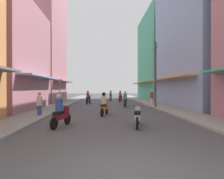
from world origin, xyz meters
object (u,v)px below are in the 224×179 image
object	(u,v)px
motorbike_white	(110,96)
pedestrian_midway	(39,105)
pedestrian_foreground	(152,96)
utility_pole	(155,74)
motorbike_maroon	(61,112)
motorbike_red	(120,97)
motorbike_green	(125,100)
motorbike_blue	(88,98)
motorbike_orange	(104,105)
motorbike_silver	(138,116)
street_sign_no_entry	(60,90)

from	to	relation	value
motorbike_white	pedestrian_midway	xyz separation A→B (m)	(-5.29, -16.08, 0.08)
pedestrian_midway	pedestrian_foreground	world-z (taller)	pedestrian_foreground
utility_pole	motorbike_maroon	bearing A→B (deg)	-130.81
motorbike_red	motorbike_green	bearing A→B (deg)	-92.00
pedestrian_midway	utility_pole	world-z (taller)	utility_pole
motorbike_blue	motorbike_green	bearing A→B (deg)	-43.46
motorbike_green	utility_pole	world-z (taller)	utility_pole
motorbike_green	pedestrian_foreground	bearing A→B (deg)	29.66
motorbike_white	pedestrian_foreground	bearing A→B (deg)	-63.32
motorbike_orange	utility_pole	distance (m)	6.99
pedestrian_foreground	motorbike_maroon	bearing A→B (deg)	-124.02
motorbike_red	pedestrian_midway	world-z (taller)	pedestrian_midway
motorbike_silver	motorbike_green	world-z (taller)	motorbike_green
motorbike_red	pedestrian_midway	distance (m)	14.59
motorbike_green	motorbike_orange	bearing A→B (deg)	-110.99
motorbike_maroon	pedestrian_foreground	world-z (taller)	pedestrian_foreground
motorbike_red	motorbike_blue	distance (m)	5.38
motorbike_silver	motorbike_maroon	distance (m)	3.67
motorbike_silver	pedestrian_foreground	size ratio (longest dim) A/B	1.04
utility_pole	motorbike_green	bearing A→B (deg)	158.67
motorbike_orange	motorbike_red	distance (m)	12.79
motorbike_maroon	pedestrian_foreground	bearing A→B (deg)	55.98
motorbike_orange	motorbike_blue	world-z (taller)	same
motorbike_silver	motorbike_red	bearing A→B (deg)	87.27
motorbike_green	pedestrian_foreground	xyz separation A→B (m)	(3.19, 1.82, 0.26)
motorbike_orange	motorbike_blue	distance (m)	9.36
pedestrian_midway	pedestrian_foreground	distance (m)	12.24
motorbike_red	motorbike_silver	bearing A→B (deg)	-92.73
motorbike_orange	motorbike_green	world-z (taller)	same
motorbike_silver	utility_pole	bearing A→B (deg)	67.95
motorbike_white	street_sign_no_entry	size ratio (longest dim) A/B	0.68
motorbike_green	motorbike_blue	bearing A→B (deg)	136.54
motorbike_blue	motorbike_white	world-z (taller)	same
motorbike_white	motorbike_maroon	bearing A→B (deg)	-99.40
motorbike_orange	motorbike_silver	world-z (taller)	motorbike_orange
motorbike_green	motorbike_maroon	xyz separation A→B (m)	(-4.19, -9.12, 0.00)
motorbike_silver	pedestrian_midway	bearing A→B (deg)	150.54
utility_pole	street_sign_no_entry	xyz separation A→B (m)	(-8.60, -1.29, -1.46)
motorbike_silver	motorbike_green	xyz separation A→B (m)	(0.53, 9.18, 0.20)
motorbike_silver	motorbike_red	world-z (taller)	motorbike_red
motorbike_silver	street_sign_no_entry	distance (m)	8.73
motorbike_maroon	pedestrian_midway	distance (m)	3.82
utility_pole	motorbike_silver	bearing A→B (deg)	-112.05
motorbike_silver	motorbike_green	distance (m)	9.20
motorbike_maroon	pedestrian_foreground	size ratio (longest dim) A/B	1.03
motorbike_silver	motorbike_maroon	xyz separation A→B (m)	(-3.66, 0.06, 0.20)
motorbike_blue	utility_pole	bearing A→B (deg)	-35.68
motorbike_red	street_sign_no_entry	world-z (taller)	street_sign_no_entry
motorbike_green	pedestrian_midway	world-z (taller)	pedestrian_midway
pedestrian_foreground	utility_pole	bearing A→B (deg)	-98.58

